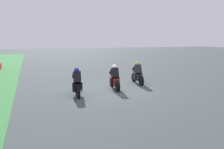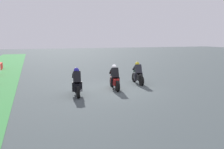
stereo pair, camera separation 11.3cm
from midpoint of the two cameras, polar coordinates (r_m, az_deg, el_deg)
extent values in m
plane|color=#3E4749|center=(14.28, -0.01, -3.55)|extent=(120.00, 120.00, 0.00)
cylinder|color=black|center=(16.54, 5.27, -0.73)|extent=(0.65, 0.20, 0.64)
cylinder|color=black|center=(15.26, 7.07, -1.58)|extent=(0.65, 0.20, 0.64)
cube|color=black|center=(15.87, 6.14, -0.50)|extent=(1.12, 0.42, 0.40)
ellipsoid|color=black|center=(15.91, 6.03, 0.63)|extent=(0.50, 0.34, 0.24)
cube|color=red|center=(15.40, 6.82, -0.72)|extent=(0.07, 0.16, 0.08)
cylinder|color=#A5A5AD|center=(15.63, 7.14, -1.14)|extent=(0.43, 0.14, 0.10)
cube|color=#212129|center=(15.70, 6.31, 1.32)|extent=(0.52, 0.44, 0.66)
sphere|color=gold|center=(15.86, 6.04, 2.64)|extent=(0.33, 0.33, 0.30)
cube|color=slate|center=(16.28, 5.54, 0.96)|extent=(0.18, 0.27, 0.23)
cube|color=#212129|center=(15.69, 5.62, -0.60)|extent=(0.19, 0.16, 0.52)
cube|color=#212129|center=(15.83, 6.97, -0.53)|extent=(0.19, 0.16, 0.52)
cube|color=#212129|center=(15.99, 5.21, 1.54)|extent=(0.39, 0.13, 0.31)
cube|color=#212129|center=(16.11, 6.42, 1.58)|extent=(0.39, 0.13, 0.31)
cylinder|color=black|center=(14.79, -0.27, -1.85)|extent=(0.65, 0.20, 0.64)
cylinder|color=black|center=(13.46, 1.16, -2.93)|extent=(0.65, 0.20, 0.64)
cube|color=maroon|center=(14.09, 0.41, -1.65)|extent=(1.13, 0.43, 0.40)
ellipsoid|color=maroon|center=(14.13, 0.31, -0.38)|extent=(0.51, 0.35, 0.24)
cube|color=red|center=(13.60, 0.96, -1.95)|extent=(0.08, 0.17, 0.08)
cylinder|color=#A5A5AD|center=(13.82, 1.42, -2.40)|extent=(0.43, 0.14, 0.10)
cube|color=black|center=(13.91, 0.52, 0.39)|extent=(0.52, 0.45, 0.66)
sphere|color=silver|center=(14.07, 0.30, 1.89)|extent=(0.33, 0.33, 0.30)
cube|color=teal|center=(14.51, -0.08, 0.03)|extent=(0.18, 0.27, 0.23)
cube|color=black|center=(13.93, -0.26, -1.77)|extent=(0.19, 0.16, 0.52)
cube|color=black|center=(14.03, 1.33, -1.70)|extent=(0.19, 0.16, 0.52)
cube|color=black|center=(14.23, -0.57, 0.66)|extent=(0.39, 0.14, 0.31)
cube|color=black|center=(14.31, 0.83, 0.71)|extent=(0.39, 0.14, 0.31)
cylinder|color=black|center=(13.46, -9.14, -3.05)|extent=(0.65, 0.21, 0.64)
cylinder|color=black|center=(12.09, -8.60, -4.40)|extent=(0.65, 0.21, 0.64)
cube|color=black|center=(12.74, -8.90, -2.90)|extent=(1.13, 0.44, 0.40)
ellipsoid|color=black|center=(12.78, -8.97, -1.49)|extent=(0.51, 0.35, 0.24)
cube|color=red|center=(12.23, -8.71, -3.28)|extent=(0.08, 0.17, 0.08)
cylinder|color=#A5A5AD|center=(12.44, -8.02, -3.78)|extent=(0.43, 0.15, 0.10)
cube|color=black|center=(12.54, -8.92, -0.66)|extent=(0.53, 0.45, 0.66)
sphere|color=#2924A8|center=(12.71, -9.04, 1.01)|extent=(0.33, 0.33, 0.30)
cube|color=#496693|center=(13.16, -9.12, -1.01)|extent=(0.18, 0.28, 0.23)
cube|color=black|center=(12.60, -9.77, -3.04)|extent=(0.19, 0.16, 0.52)
cube|color=black|center=(12.64, -7.95, -2.97)|extent=(0.19, 0.16, 0.52)
cube|color=black|center=(12.90, -9.86, -0.33)|extent=(0.39, 0.14, 0.31)
cube|color=black|center=(12.93, -8.27, -0.27)|extent=(0.39, 0.14, 0.31)
camera|label=1|loc=(0.06, -90.23, -0.04)|focal=36.78mm
camera|label=2|loc=(0.06, 89.77, 0.04)|focal=36.78mm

